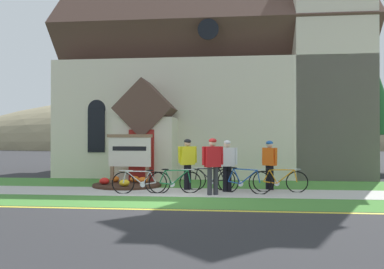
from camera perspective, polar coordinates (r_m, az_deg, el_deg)
The scene contains 19 objects.
ground at distance 15.84m, azimuth -0.97°, elevation -6.93°, with size 140.00×140.00×0.00m, color #2B2B2D.
sidewalk_slab at distance 13.15m, azimuth 1.19°, elevation -8.22°, with size 32.00×2.08×0.01m, color #B7B5AD.
grass_verge at distance 11.14m, azimuth 0.30°, elevation -9.62°, with size 32.00×2.02×0.01m, color #427F33.
church_lawn at distance 15.66m, azimuth 1.97°, elevation -6.99°, with size 24.00×2.98×0.01m, color #427F33.
curb_paint_stripe at distance 10.00m, azimuth -0.37°, elevation -10.67°, with size 28.00×0.16×0.01m, color yellow.
church_building at distance 21.05m, azimuth 4.66°, elevation 7.90°, with size 14.46×10.11×13.82m.
church_sign at distance 15.22m, azimuth -8.83°, elevation -2.52°, with size 1.75×0.22×1.91m.
flower_bed at distance 15.01m, azimuth -9.24°, elevation -6.95°, with size 2.49×2.49×0.34m.
bicycle_silver at distance 13.01m, azimuth -7.41°, elevation -6.68°, with size 1.72×0.39×0.77m.
bicycle_yellow at distance 13.07m, azimuth 7.31°, elevation -6.58°, with size 1.71×0.66×0.85m.
bicycle_orange at distance 12.98m, azimuth -2.45°, elevation -6.70°, with size 1.67×0.36×0.81m.
bicycle_red at distance 13.73m, azimuth 2.55°, elevation -6.31°, with size 1.73×0.16×0.82m.
bicycle_green at distance 13.53m, azimuth 12.36°, elevation -6.43°, with size 1.78×0.12×0.80m.
cyclist_in_white_jersey at distance 13.74m, azimuth -0.64°, elevation -3.61°, with size 0.61×0.48×1.73m.
cyclist_in_green_jersey at distance 13.28m, azimuth 5.01°, elevation -3.83°, with size 0.67×0.30×1.70m.
cyclist_in_blue_jersey at distance 12.49m, azimuth 2.95°, elevation -3.83°, with size 0.65×0.44×1.76m.
cyclist_in_red_jersey at distance 14.04m, azimuth 10.93°, elevation -3.71°, with size 0.49×0.62×1.68m.
roadside_conifer at distance 23.07m, azimuth 23.56°, elevation 6.16°, with size 2.98×2.98×6.96m.
distant_hill at distance 74.13m, azimuth -0.85°, elevation -1.91°, with size 88.71×43.15×18.86m, color #847A5B.
Camera 1 is at (1.91, -11.62, 1.76)m, focal length 37.64 mm.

